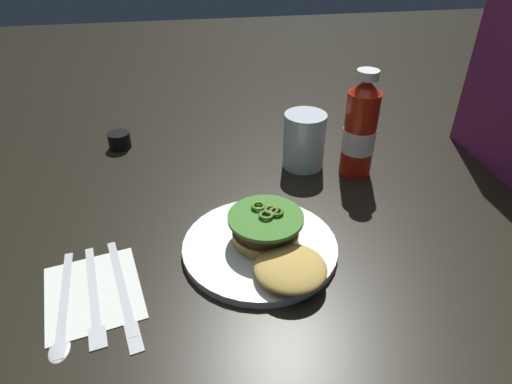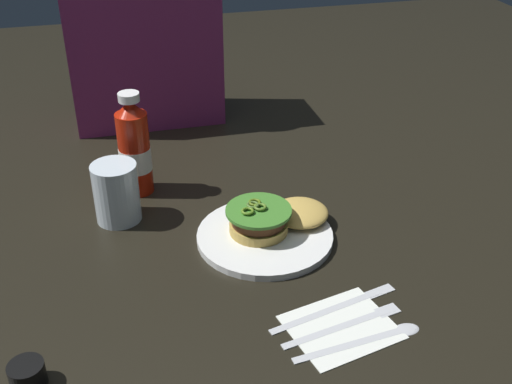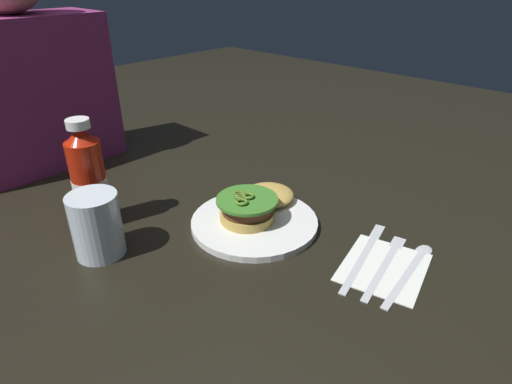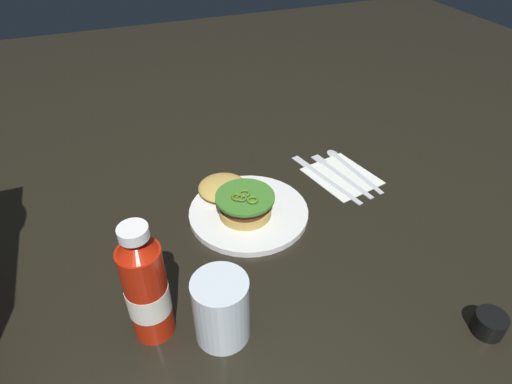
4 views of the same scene
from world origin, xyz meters
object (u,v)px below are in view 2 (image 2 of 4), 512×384
object	(u,v)px
condiment_cup	(27,375)
napkin	(341,327)
water_glass	(116,193)
burger_sandwich	(274,217)
butter_knife	(342,304)
spoon_utensil	(375,336)
dinner_plate	(265,236)
fork_utensil	(352,321)
diner_person	(143,32)
ketchup_bottle	(134,149)

from	to	relation	value
condiment_cup	napkin	bearing A→B (deg)	-0.09
water_glass	condiment_cup	distance (m)	0.41
burger_sandwich	condiment_cup	size ratio (longest dim) A/B	4.05
napkin	butter_knife	bearing A→B (deg)	67.38
spoon_utensil	dinner_plate	bearing A→B (deg)	107.58
condiment_cup	fork_utensil	size ratio (longest dim) A/B	0.24
dinner_plate	burger_sandwich	xyz separation A→B (m)	(0.02, 0.02, 0.03)
water_glass	burger_sandwich	bearing A→B (deg)	-22.93
fork_utensil	diner_person	size ratio (longest dim) A/B	0.39
burger_sandwich	spoon_utensil	size ratio (longest dim) A/B	0.96
condiment_cup	diner_person	world-z (taller)	diner_person
fork_utensil	diner_person	distance (m)	0.88
ketchup_bottle	spoon_utensil	bearing A→B (deg)	-60.29
spoon_utensil	diner_person	size ratio (longest dim) A/B	0.40
napkin	condiment_cup	bearing A→B (deg)	179.91
dinner_plate	diner_person	bearing A→B (deg)	103.42
ketchup_bottle	spoon_utensil	xyz separation A→B (m)	(0.29, -0.51, -0.09)
dinner_plate	condiment_cup	world-z (taller)	condiment_cup
water_glass	condiment_cup	bearing A→B (deg)	-110.67
condiment_cup	butter_knife	size ratio (longest dim) A/B	0.22
dinner_plate	spoon_utensil	world-z (taller)	dinner_plate
butter_knife	diner_person	distance (m)	0.85
spoon_utensil	butter_knife	distance (m)	0.08
dinner_plate	butter_knife	world-z (taller)	dinner_plate
water_glass	dinner_plate	bearing A→B (deg)	-28.39
spoon_utensil	burger_sandwich	bearing A→B (deg)	102.56
water_glass	diner_person	world-z (taller)	diner_person
napkin	dinner_plate	bearing A→B (deg)	101.56
dinner_plate	water_glass	distance (m)	0.29
ketchup_bottle	butter_knife	xyz separation A→B (m)	(0.27, -0.43, -0.09)
water_glass	spoon_utensil	distance (m)	0.54
burger_sandwich	fork_utensil	bearing A→B (deg)	-79.78
water_glass	napkin	size ratio (longest dim) A/B	0.75
ketchup_bottle	butter_knife	size ratio (longest dim) A/B	0.95
ketchup_bottle	water_glass	world-z (taller)	ketchup_bottle
condiment_cup	fork_utensil	xyz separation A→B (m)	(0.46, 0.00, -0.01)
fork_utensil	burger_sandwich	bearing A→B (deg)	100.22
spoon_utensil	napkin	bearing A→B (deg)	138.53
fork_utensil	diner_person	world-z (taller)	diner_person
water_glass	butter_knife	size ratio (longest dim) A/B	0.51
napkin	diner_person	xyz separation A→B (m)	(-0.19, 0.84, 0.21)
ketchup_bottle	diner_person	world-z (taller)	diner_person
spoon_utensil	diner_person	bearing A→B (deg)	104.78
ketchup_bottle	water_glass	size ratio (longest dim) A/B	1.85
ketchup_bottle	condiment_cup	size ratio (longest dim) A/B	4.36
ketchup_bottle	napkin	size ratio (longest dim) A/B	1.39
dinner_plate	water_glass	size ratio (longest dim) A/B	2.14
dinner_plate	diner_person	world-z (taller)	diner_person
dinner_plate	spoon_utensil	bearing A→B (deg)	-72.42
dinner_plate	burger_sandwich	distance (m)	0.04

